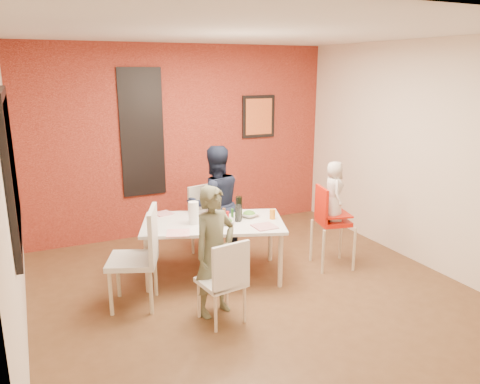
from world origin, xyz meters
name	(u,v)px	position (x,y,z in m)	size (l,w,h in m)	color
ground	(252,291)	(0.00, 0.00, 0.00)	(4.50, 4.50, 0.00)	brown
ceiling	(253,31)	(0.00, 0.00, 2.70)	(4.50, 4.50, 0.02)	silver
wall_back	(183,141)	(0.00, 2.25, 1.35)	(4.50, 0.02, 2.70)	#EFDFC6
wall_front	(419,242)	(0.00, -2.25, 1.35)	(4.50, 0.02, 2.70)	#EFDFC6
wall_left	(9,195)	(-2.25, 0.00, 1.35)	(0.02, 4.50, 2.70)	#EFDFC6
wall_right	(417,154)	(2.25, 0.00, 1.35)	(0.02, 4.50, 2.70)	#EFDFC6
brick_accent_wall	(184,141)	(0.00, 2.23, 1.35)	(4.50, 0.02, 2.70)	maroon
picture_window_frame	(10,166)	(-2.22, 0.20, 1.55)	(0.05, 1.70, 1.30)	black
picture_window_pane	(12,166)	(-2.21, 0.20, 1.55)	(0.02, 1.55, 1.15)	black
glassblock_strip	(142,133)	(-0.60, 2.21, 1.50)	(0.55, 0.03, 1.70)	silver
glassblock_surround	(142,133)	(-0.60, 2.21, 1.50)	(0.60, 0.03, 1.76)	black
art_print_frame	(258,117)	(1.20, 2.21, 1.65)	(0.54, 0.03, 0.64)	black
art_print_canvas	(259,117)	(1.20, 2.19, 1.65)	(0.44, 0.01, 0.54)	orange
dining_table	(213,226)	(-0.22, 0.56, 0.60)	(1.80, 1.38, 0.66)	white
chair_near	(225,278)	(-0.52, -0.50, 0.47)	(0.44, 0.44, 0.84)	white
chair_far	(207,216)	(-0.04, 1.23, 0.50)	(0.50, 0.50, 0.90)	silver
chair_left	(141,252)	(-1.14, 0.19, 0.58)	(0.62, 0.62, 1.03)	silver
high_chair	(330,219)	(1.15, 0.21, 0.61)	(0.50, 0.50, 1.01)	red
child_near	(215,251)	(-0.53, -0.26, 0.65)	(0.47, 0.31, 1.30)	brown
child_far	(215,204)	(-0.02, 0.99, 0.73)	(0.71, 0.55, 1.46)	black
toddler	(334,191)	(1.18, 0.20, 0.95)	(0.35, 0.23, 0.72)	beige
plate_near_left	(178,233)	(-0.71, 0.33, 0.67)	(0.24, 0.24, 0.01)	white
plate_far_mid	(215,213)	(-0.09, 0.83, 0.67)	(0.22, 0.22, 0.01)	silver
plate_near_right	(265,226)	(0.22, 0.13, 0.67)	(0.24, 0.24, 0.01)	silver
plate_far_left	(163,213)	(-0.66, 1.08, 0.67)	(0.20, 0.20, 0.01)	silver
salad_bowl_a	(225,222)	(-0.13, 0.42, 0.69)	(0.20, 0.20, 0.05)	silver
salad_bowl_b	(249,214)	(0.23, 0.55, 0.69)	(0.22, 0.22, 0.05)	white
wine_bottle	(239,208)	(0.07, 0.48, 0.80)	(0.07, 0.07, 0.28)	black
wine_glass_a	(214,218)	(-0.30, 0.34, 0.77)	(0.08, 0.08, 0.22)	white
wine_glass_b	(238,213)	(0.04, 0.44, 0.76)	(0.07, 0.07, 0.20)	white
paper_towel_roll	(194,213)	(-0.45, 0.57, 0.79)	(0.11, 0.11, 0.26)	white
condiment_red	(228,217)	(-0.09, 0.44, 0.73)	(0.03, 0.03, 0.14)	red
condiment_green	(232,214)	(0.01, 0.54, 0.73)	(0.03, 0.03, 0.13)	#276722
condiment_brown	(224,214)	(-0.09, 0.55, 0.73)	(0.04, 0.04, 0.14)	brown
sippy_cup	(272,214)	(0.44, 0.35, 0.72)	(0.07, 0.07, 0.11)	orange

